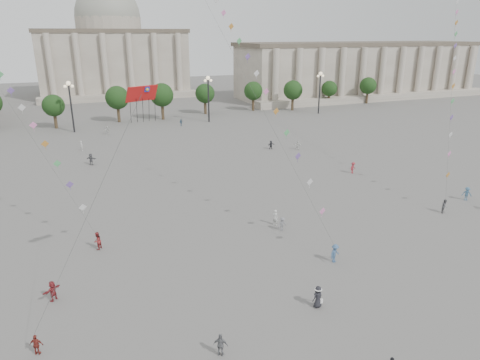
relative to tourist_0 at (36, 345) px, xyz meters
name	(u,v)px	position (x,y,z in m)	size (l,w,h in m)	color
ground	(297,293)	(19.19, -0.19, -0.74)	(360.00, 360.00, 0.00)	#555350
hall_east	(360,70)	(94.19, 93.71, 7.68)	(84.00, 26.22, 17.20)	gray
hall_central	(111,51)	(19.19, 129.03, 13.49)	(48.30, 34.30, 35.50)	gray
tree_row	(138,98)	(19.19, 77.81, 4.65)	(137.12, 5.12, 8.00)	#35281A
lamp_post_mid_west	(70,97)	(4.19, 69.81, 6.61)	(2.00, 0.90, 10.65)	#262628
lamp_post_mid_east	(208,90)	(34.19, 69.81, 6.61)	(2.00, 0.90, 10.65)	#262628
lamp_post_far_east	(320,85)	(64.19, 69.81, 6.61)	(2.00, 0.90, 10.65)	#262628
person_crowd_0	(181,122)	(26.92, 67.81, 0.04)	(0.92, 0.38, 1.56)	#385E7F
person_crowd_4	(107,130)	(10.48, 64.88, 0.17)	(1.70, 0.54, 1.83)	silver
person_crowd_6	(282,224)	(23.36, 10.66, 0.03)	(0.99, 0.57, 1.54)	slate
person_crowd_7	(298,145)	(41.29, 39.68, 0.04)	(1.44, 0.46, 1.56)	white
person_crowd_8	(353,168)	(42.21, 24.36, 0.11)	(1.10, 0.64, 1.71)	maroon
person_crowd_9	(271,145)	(36.94, 41.68, 0.04)	(1.45, 0.46, 1.56)	#232428
person_crowd_10	(82,146)	(5.03, 53.28, 0.15)	(0.65, 0.43, 1.78)	silver
person_crowd_12	(91,159)	(6.03, 43.37, 0.20)	(1.76, 0.56, 1.89)	#5A5A5F
person_crowd_13	(275,217)	(23.31, 12.24, 0.15)	(0.65, 0.43, 1.78)	silver
person_crowd_14	(467,194)	(48.87, 9.89, 0.13)	(1.13, 0.65, 1.75)	#385F7F
tourist_0	(36,345)	(0.00, 0.00, 0.00)	(0.87, 0.36, 1.49)	maroon
tourist_2	(53,291)	(0.91, 6.11, 0.10)	(1.56, 0.50, 1.68)	maroon
tourist_3	(221,345)	(11.12, -4.55, 0.08)	(0.97, 0.40, 1.65)	slate
kite_flyer_0	(97,241)	(4.80, 13.58, 0.16)	(0.88, 0.68, 1.80)	maroon
kite_flyer_1	(335,253)	(24.80, 2.96, 0.15)	(1.16, 0.66, 1.79)	#395981
kite_flyer_2	(445,206)	(43.19, 7.93, 0.08)	(0.80, 0.62, 1.64)	#59595E
hat_person	(318,296)	(19.75, -2.35, 0.18)	(0.98, 0.76, 1.78)	black
dragon_kite	(141,106)	(8.26, 2.35, 14.68)	(5.30, 1.85, 17.01)	#AB1212
kite_train_east	(456,27)	(57.57, 23.64, 20.04)	(26.98, 28.92, 53.42)	#3F3F3F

